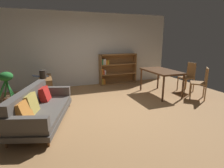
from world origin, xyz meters
name	(u,v)px	position (x,y,z in m)	size (l,w,h in m)	color
ground_plane	(110,109)	(0.00, 0.00, 0.00)	(8.16, 8.16, 0.00)	#A87A4C
back_wall_panel	(86,50)	(0.00, 2.70, 1.35)	(6.80, 0.10, 2.70)	silver
fabric_couch	(39,108)	(-1.68, -0.18, 0.34)	(1.39, 2.16, 0.75)	brown
media_console	(46,87)	(-1.51, 1.63, 0.32)	(0.36, 1.13, 0.64)	brown
open_laptop	(41,76)	(-1.61, 1.71, 0.66)	(0.50, 0.38, 0.07)	#333338
desk_speaker	(43,74)	(-1.56, 1.43, 0.76)	(0.19, 0.19, 0.24)	#2D2823
potted_floor_plant	(7,85)	(-2.51, 1.42, 0.52)	(0.44, 0.38, 0.90)	brown
dining_table	(161,73)	(1.96, 0.63, 0.71)	(0.80, 1.37, 0.80)	#56351E
dining_chair_near	(201,81)	(2.85, -0.15, 0.54)	(0.61, 0.61, 0.95)	olive
dining_chair_far	(188,76)	(3.09, 0.65, 0.54)	(0.42, 0.39, 0.98)	olive
bookshelf	(116,69)	(1.16, 2.53, 0.60)	(1.51, 0.31, 1.19)	olive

